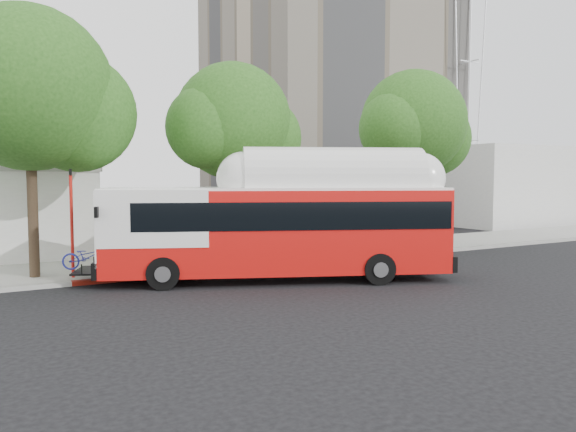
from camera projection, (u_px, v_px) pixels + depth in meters
ground at (329, 283)px, 19.78m from camera, size 120.00×120.00×0.00m
sidewalk at (249, 257)px, 25.43m from camera, size 60.00×5.00×0.15m
curb_strip at (276, 265)px, 23.17m from camera, size 60.00×0.30×0.15m
red_curb_segment at (208, 271)px, 21.70m from camera, size 10.00×0.32×0.16m
street_tree_left at (43, 96)px, 19.98m from camera, size 6.67×5.80×9.74m
street_tree_mid at (241, 127)px, 24.34m from camera, size 5.75×5.00×8.62m
street_tree_right at (419, 128)px, 29.04m from camera, size 6.21×5.40×9.18m
apartment_tower at (325, 25)px, 51.67m from camera, size 18.00×18.00×37.00m
horizon_block at (518, 185)px, 48.14m from camera, size 20.00×12.00×6.00m
transit_bus at (280, 231)px, 20.10m from camera, size 12.89×7.03×3.85m
signal_pole at (72, 224)px, 19.89m from camera, size 0.11×0.38×4.01m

